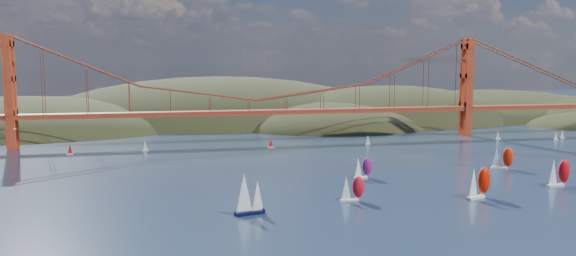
{
  "coord_description": "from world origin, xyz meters",
  "views": [
    {
      "loc": [
        -46.85,
        -110.42,
        42.85
      ],
      "look_at": [
        -3.35,
        90.0,
        18.0
      ],
      "focal_mm": 35.0,
      "sensor_mm": 36.0,
      "label": 1
    }
  ],
  "objects_px": {
    "racer_0": "(352,188)",
    "racer_1": "(479,182)",
    "sloop_navy": "(248,195)",
    "racer_2": "(558,172)",
    "racer_rwb": "(363,167)",
    "racer_3": "(502,157)"
  },
  "relations": [
    {
      "from": "racer_2",
      "to": "sloop_navy",
      "type": "bearing_deg",
      "value": 178.62
    },
    {
      "from": "racer_0",
      "to": "racer_2",
      "type": "xyz_separation_m",
      "value": [
        75.35,
        4.26,
        0.85
      ]
    },
    {
      "from": "racer_2",
      "to": "racer_3",
      "type": "bearing_deg",
      "value": 83.6
    },
    {
      "from": "racer_0",
      "to": "sloop_navy",
      "type": "bearing_deg",
      "value": -166.24
    },
    {
      "from": "sloop_navy",
      "to": "racer_0",
      "type": "relative_size",
      "value": 1.51
    },
    {
      "from": "sloop_navy",
      "to": "racer_rwb",
      "type": "bearing_deg",
      "value": 26.7
    },
    {
      "from": "racer_1",
      "to": "racer_3",
      "type": "distance_m",
      "value": 53.86
    },
    {
      "from": "racer_0",
      "to": "racer_rwb",
      "type": "distance_m",
      "value": 34.21
    },
    {
      "from": "racer_0",
      "to": "racer_3",
      "type": "distance_m",
      "value": 82.62
    },
    {
      "from": "sloop_navy",
      "to": "racer_2",
      "type": "relative_size",
      "value": 1.25
    },
    {
      "from": "racer_0",
      "to": "racer_2",
      "type": "distance_m",
      "value": 75.47
    },
    {
      "from": "racer_rwb",
      "to": "racer_1",
      "type": "bearing_deg",
      "value": -69.31
    },
    {
      "from": "sloop_navy",
      "to": "racer_3",
      "type": "xyz_separation_m",
      "value": [
        107.59,
        44.37,
        -1.09
      ]
    },
    {
      "from": "sloop_navy",
      "to": "racer_1",
      "type": "xyz_separation_m",
      "value": [
        72.76,
        3.3,
        -0.57
      ]
    },
    {
      "from": "sloop_navy",
      "to": "racer_3",
      "type": "relative_size",
      "value": 1.32
    },
    {
      "from": "racer_2",
      "to": "racer_rwb",
      "type": "bearing_deg",
      "value": 148.21
    },
    {
      "from": "racer_0",
      "to": "racer_1",
      "type": "distance_m",
      "value": 39.94
    },
    {
      "from": "sloop_navy",
      "to": "racer_1",
      "type": "bearing_deg",
      "value": -10.27
    },
    {
      "from": "sloop_navy",
      "to": "racer_rwb",
      "type": "height_order",
      "value": "sloop_navy"
    },
    {
      "from": "racer_0",
      "to": "racer_1",
      "type": "xyz_separation_m",
      "value": [
        39.59,
        -5.19,
        1.1
      ]
    },
    {
      "from": "racer_0",
      "to": "racer_2",
      "type": "height_order",
      "value": "racer_2"
    },
    {
      "from": "racer_rwb",
      "to": "sloop_navy",
      "type": "bearing_deg",
      "value": -154.45
    }
  ]
}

